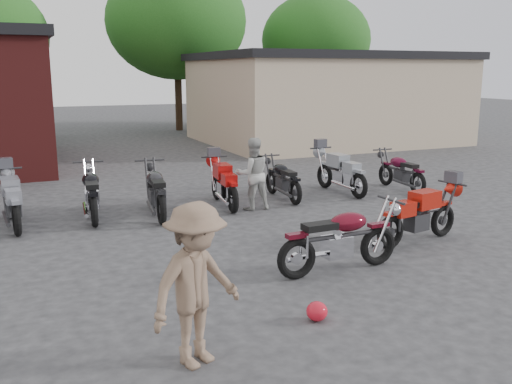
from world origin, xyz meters
name	(u,v)px	position (x,y,z in m)	size (l,w,h in m)	color
ground	(335,283)	(0.00, 0.00, 0.00)	(90.00, 90.00, 0.00)	#2C2D2F
stucco_building	(324,101)	(8.50, 15.00, 1.75)	(10.00, 8.00, 3.50)	tan
tree_2	(177,43)	(4.00, 22.00, 4.40)	(7.04, 7.04, 8.80)	#185015
tree_3	(316,57)	(12.00, 22.00, 3.80)	(6.08, 6.08, 7.60)	#185015
vintage_motorcycle	(341,235)	(0.34, 0.40, 0.59)	(2.04, 0.67, 1.18)	#590B18
sportbike	(420,212)	(2.45, 1.15, 0.56)	(1.94, 0.64, 1.13)	red
helmet	(317,311)	(-0.88, -1.00, 0.12)	(0.27, 0.27, 0.25)	red
person_light	(253,174)	(0.69, 4.67, 0.81)	(0.78, 0.61, 1.61)	#B1B1AD
person_tan	(196,285)	(-2.57, -1.42, 0.88)	(1.14, 0.65, 1.76)	#81654F
row_bike_1	(12,198)	(-4.26, 5.24, 0.58)	(2.01, 0.66, 1.17)	gray
row_bike_2	(91,190)	(-2.71, 5.33, 0.60)	(2.06, 0.68, 1.20)	black
row_bike_3	(156,188)	(-1.43, 4.97, 0.60)	(2.07, 0.68, 1.20)	black
row_bike_4	(224,181)	(0.22, 5.23, 0.57)	(1.97, 0.65, 1.15)	red
row_bike_5	(282,177)	(1.77, 5.35, 0.53)	(1.84, 0.61, 1.07)	black
row_bike_6	(340,170)	(3.42, 5.39, 0.59)	(2.03, 0.67, 1.18)	#9AA0A8
row_bike_7	(401,169)	(5.05, 5.07, 0.54)	(1.86, 0.61, 1.08)	#4E0921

